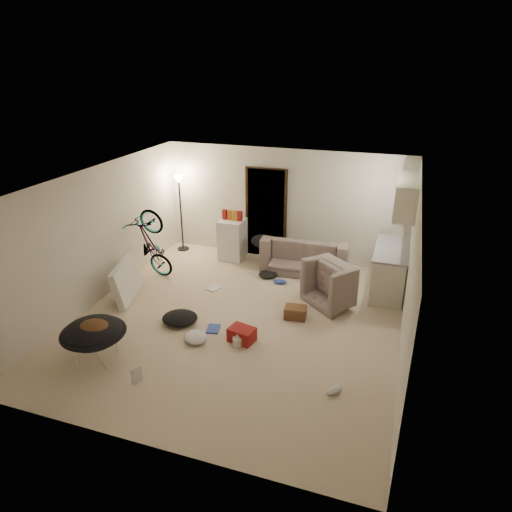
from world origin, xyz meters
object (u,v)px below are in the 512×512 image
(saucer_chair, at_px, (94,338))
(drink_case_b, at_px, (242,335))
(kitchen_counter, at_px, (389,271))
(bicycle, at_px, (153,259))
(drink_case_a, at_px, (295,312))
(juicer, at_px, (237,341))
(armchair, at_px, (341,286))
(tv_box, at_px, (126,281))
(mini_fridge, at_px, (232,239))
(floor_lamp, at_px, (180,197))
(sofa, at_px, (305,258))

(saucer_chair, xyz_separation_m, drink_case_b, (1.91, 1.20, -0.29))
(kitchen_counter, xyz_separation_m, bicycle, (-4.73, -0.90, -0.03))
(drink_case_a, height_order, juicer, juicer)
(saucer_chair, height_order, drink_case_b, saucer_chair)
(armchair, relative_size, juicer, 4.35)
(saucer_chair, distance_m, tv_box, 2.01)
(drink_case_a, bearing_deg, juicer, -126.25)
(bicycle, distance_m, mini_fridge, 1.90)
(drink_case_a, distance_m, drink_case_b, 1.18)
(drink_case_a, bearing_deg, mini_fridge, 127.72)
(drink_case_a, bearing_deg, armchair, 47.53)
(floor_lamp, bearing_deg, saucer_chair, -79.92)
(sofa, distance_m, drink_case_b, 3.04)
(mini_fridge, bearing_deg, saucer_chair, -96.31)
(floor_lamp, bearing_deg, mini_fridge, -4.32)
(tv_box, bearing_deg, floor_lamp, 78.18)
(armchair, xyz_separation_m, drink_case_b, (-1.31, -1.86, -0.19))
(sofa, height_order, mini_fridge, mini_fridge)
(floor_lamp, height_order, saucer_chair, floor_lamp)
(bicycle, bearing_deg, saucer_chair, -160.48)
(saucer_chair, xyz_separation_m, drink_case_a, (2.56, 2.18, -0.30))
(tv_box, distance_m, drink_case_a, 3.27)
(mini_fridge, xyz_separation_m, drink_case_b, (1.37, -3.12, -0.34))
(kitchen_counter, bearing_deg, armchair, -139.27)
(tv_box, distance_m, juicer, 2.73)
(kitchen_counter, distance_m, bicycle, 4.81)
(floor_lamp, xyz_separation_m, bicycle, (0.10, -1.55, -0.90))
(tv_box, bearing_deg, kitchen_counter, 7.55)
(floor_lamp, height_order, drink_case_b, floor_lamp)
(saucer_chair, height_order, juicer, saucer_chair)
(kitchen_counter, bearing_deg, saucer_chair, -137.01)
(floor_lamp, height_order, mini_fridge, floor_lamp)
(armchair, distance_m, mini_fridge, 2.97)
(saucer_chair, bearing_deg, kitchen_counter, 42.99)
(mini_fridge, xyz_separation_m, tv_box, (-1.22, -2.43, -0.10))
(sofa, distance_m, bicycle, 3.24)
(saucer_chair, relative_size, drink_case_a, 2.55)
(mini_fridge, relative_size, saucer_chair, 0.96)
(mini_fridge, bearing_deg, juicer, -66.79)
(bicycle, height_order, mini_fridge, mini_fridge)
(armchair, height_order, saucer_chair, saucer_chair)
(tv_box, distance_m, drink_case_b, 2.70)
(floor_lamp, distance_m, saucer_chair, 4.58)
(mini_fridge, distance_m, drink_case_a, 2.97)
(tv_box, xyz_separation_m, juicer, (2.58, -0.85, -0.27))
(armchair, xyz_separation_m, drink_case_a, (-0.66, -0.89, -0.20))
(armchair, xyz_separation_m, tv_box, (-3.91, -1.17, 0.04))
(sofa, distance_m, saucer_chair, 4.79)
(bicycle, bearing_deg, drink_case_a, -95.94)
(floor_lamp, xyz_separation_m, tv_box, (0.10, -2.53, -0.95))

